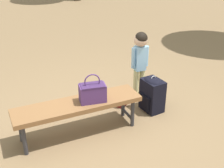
% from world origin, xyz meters
% --- Properties ---
extents(ground_plane, '(40.00, 40.00, 0.00)m').
position_xyz_m(ground_plane, '(0.00, 0.00, 0.00)').
color(ground_plane, brown).
rests_on(ground_plane, ground).
extents(park_bench, '(1.65, 0.80, 0.45)m').
position_xyz_m(park_bench, '(-0.31, -0.05, 0.39)').
color(park_bench, brown).
rests_on(park_bench, ground).
extents(handbag, '(0.37, 0.29, 0.37)m').
position_xyz_m(handbag, '(-0.14, -0.14, 0.58)').
color(handbag, '#4C2D66').
rests_on(handbag, park_bench).
extents(child_standing, '(0.27, 0.21, 1.04)m').
position_xyz_m(child_standing, '(1.00, 0.20, 0.70)').
color(child_standing, '#CCCC8C').
rests_on(child_standing, ground).
extents(backpack_large, '(0.32, 0.36, 0.55)m').
position_xyz_m(backpack_large, '(0.82, -0.25, 0.27)').
color(backpack_large, black).
rests_on(backpack_large, ground).
extents(backpack_small, '(0.20, 0.18, 0.29)m').
position_xyz_m(backpack_small, '(0.57, 0.13, 0.14)').
color(backpack_small, maroon).
rests_on(backpack_small, ground).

